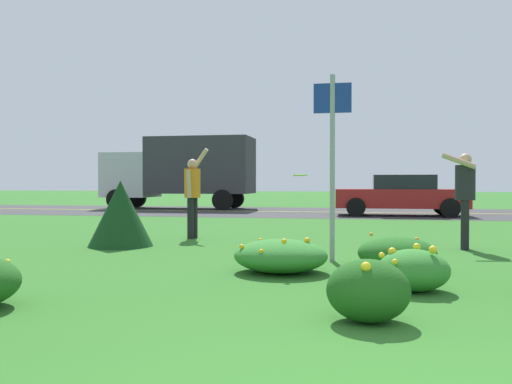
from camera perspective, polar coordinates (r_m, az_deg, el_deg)
ground_plane at (r=11.90m, az=12.74°, el=-4.71°), size 120.00×120.00×0.00m
highway_strip at (r=21.43m, az=11.97°, el=-2.16°), size 120.00×7.72×0.01m
highway_center_stripe at (r=21.43m, az=11.97°, el=-2.15°), size 120.00×0.16×0.00m
daylily_clump_mid_left at (r=4.69m, az=11.84°, el=-10.21°), size 0.71×0.62×0.58m
daylily_clump_front_center at (r=7.07m, az=2.64°, el=-6.80°), size 1.23×1.10×0.49m
daylily_clump_near_camera at (r=7.51m, az=14.77°, el=-6.31°), size 1.05×0.90×0.48m
daylily_clump_front_right at (r=6.12m, az=16.43°, el=-7.96°), size 0.77×0.73×0.51m
sign_post_near_path at (r=8.10m, az=8.13°, el=4.54°), size 0.56×0.10×2.79m
evergreen_shrub_side at (r=10.21m, az=-14.21°, el=-2.22°), size 1.19×1.19×1.22m
person_thrower_orange_shirt at (r=11.40m, az=-6.77°, el=0.17°), size 0.49×0.51×1.92m
person_catcher_dark_shirt at (r=10.12m, az=21.33°, el=0.03°), size 0.60×0.52×1.70m
frisbee_lime at (r=10.40m, az=4.74°, el=1.80°), size 0.27×0.27×0.04m
car_red_center_left at (r=19.72m, az=15.19°, el=-0.31°), size 4.50×2.00×1.45m
box_truck_silver at (r=24.46m, az=-7.91°, el=2.46°), size 6.70×2.46×3.20m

